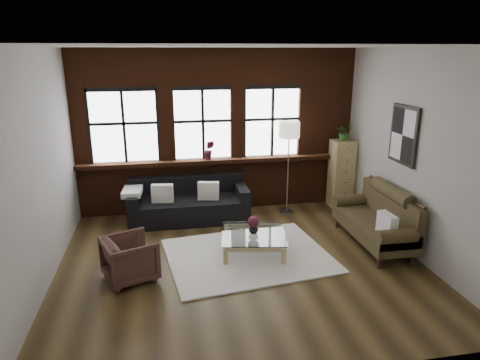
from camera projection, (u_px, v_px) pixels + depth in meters
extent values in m
plane|color=#392914|center=(241.00, 262.00, 6.63)|extent=(5.50, 5.50, 0.00)
plane|color=white|center=(241.00, 46.00, 5.70)|extent=(5.50, 5.50, 0.00)
plane|color=#ACA7A0|center=(218.00, 131.00, 8.51)|extent=(5.50, 0.00, 5.50)
plane|color=#ACA7A0|center=(292.00, 232.00, 3.81)|extent=(5.50, 0.00, 5.50)
plane|color=#ACA7A0|center=(38.00, 172.00, 5.68)|extent=(0.00, 5.00, 5.00)
plane|color=#ACA7A0|center=(414.00, 154.00, 6.64)|extent=(0.00, 5.00, 5.00)
cube|color=#472110|center=(219.00, 160.00, 8.54)|extent=(5.50, 0.30, 0.08)
cube|color=silver|center=(248.00, 255.00, 6.82)|extent=(2.72, 2.26, 0.03)
cube|color=white|center=(162.00, 193.00, 7.95)|extent=(0.41, 0.19, 0.34)
cube|color=white|center=(208.00, 191.00, 8.10)|extent=(0.42, 0.21, 0.34)
cube|color=white|center=(387.00, 224.00, 6.54)|extent=(0.17, 0.39, 0.34)
imported|color=#422921|center=(130.00, 259.00, 6.06)|extent=(0.89, 0.88, 0.63)
imported|color=#B2B2B2|center=(253.00, 229.00, 6.85)|extent=(0.18, 0.18, 0.16)
sphere|color=#5C1F34|center=(254.00, 222.00, 6.82)|extent=(0.18, 0.18, 0.18)
cube|color=tan|center=(341.00, 174.00, 8.83)|extent=(0.43, 0.43, 1.40)
imported|color=#2D5923|center=(344.00, 132.00, 8.58)|extent=(0.41, 0.38, 0.36)
imported|color=#5C1F34|center=(209.00, 150.00, 8.40)|extent=(0.24, 0.21, 0.38)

